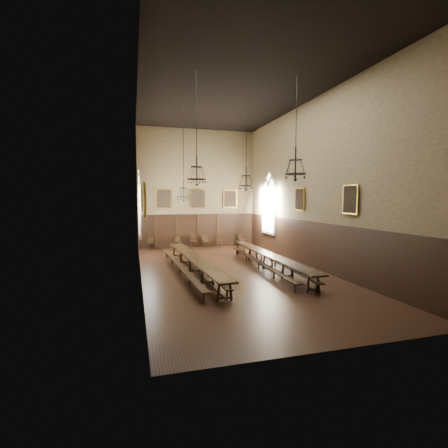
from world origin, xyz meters
name	(u,v)px	position (x,y,z in m)	size (l,w,h in m)	color
floor	(231,271)	(0.00, 0.00, -0.01)	(9.00, 18.00, 0.02)	black
ceiling	(232,91)	(0.00, 0.00, 9.01)	(9.00, 18.00, 0.02)	black
wall_back	(197,189)	(0.00, 9.01, 4.50)	(9.00, 0.02, 9.00)	#81714F
wall_front	(342,166)	(0.00, -9.01, 4.50)	(9.00, 0.02, 9.00)	#81714F
wall_left	(139,182)	(-4.51, 0.00, 4.50)	(0.02, 18.00, 9.00)	#81714F
wall_right	(311,184)	(4.51, 0.00, 4.50)	(0.02, 18.00, 9.00)	#81714F
wainscot_panelling	(231,247)	(0.00, 0.00, 1.25)	(9.00, 18.00, 2.50)	black
table_left	(195,265)	(-1.89, 0.10, 0.41)	(1.28, 10.43, 0.81)	black
table_right	(268,261)	(2.09, 0.15, 0.40)	(0.81, 10.30, 0.80)	black
bench_left_outer	(180,268)	(-2.62, 0.17, 0.29)	(0.76, 10.06, 0.45)	black
bench_left_inner	(202,267)	(-1.50, 0.21, 0.28)	(0.34, 9.86, 0.44)	black
bench_right_inner	(258,264)	(1.54, 0.13, 0.27)	(0.68, 9.51, 0.43)	black
bench_right_outer	(275,263)	(2.49, 0.10, 0.29)	(0.96, 10.06, 0.45)	black
chair_0	(151,245)	(-3.56, 8.61, 0.27)	(0.45, 0.45, 0.88)	black
chair_2	(178,245)	(-1.58, 8.56, 0.26)	(0.49, 0.49, 0.86)	black
chair_3	(193,243)	(-0.43, 8.57, 0.31)	(0.47, 0.47, 1.04)	black
chair_4	(206,243)	(0.51, 8.50, 0.28)	(0.46, 0.46, 0.94)	black
chair_5	(219,243)	(1.58, 8.50, 0.30)	(0.56, 0.56, 0.99)	black
chair_7	(241,242)	(3.38, 8.51, 0.29)	(0.49, 0.49, 0.96)	black
chandelier_back_left	(184,190)	(-1.97, 2.97, 4.23)	(0.78, 0.78, 5.30)	black
chandelier_back_right	(246,181)	(1.77, 2.80, 4.79)	(0.93, 0.93, 4.67)	black
chandelier_front_left	(197,172)	(-2.18, -2.13, 4.87)	(0.81, 0.81, 4.59)	black
chandelier_front_right	(295,168)	(2.09, -2.76, 5.08)	(0.95, 0.95, 4.36)	black
portrait_back_0	(164,199)	(-2.60, 8.88, 3.70)	(1.10, 0.12, 1.40)	gold
portrait_back_1	(198,199)	(0.00, 8.88, 3.70)	(1.10, 0.12, 1.40)	gold
portrait_back_2	(230,199)	(2.60, 8.88, 3.70)	(1.10, 0.12, 1.40)	gold
portrait_left_0	(142,199)	(-4.38, 1.00, 3.70)	(0.12, 1.00, 1.30)	gold
portrait_left_1	(145,200)	(-4.38, -3.50, 3.70)	(0.12, 1.00, 1.30)	gold
portrait_right_0	(300,199)	(4.38, 1.00, 3.70)	(0.12, 1.00, 1.30)	gold
portrait_right_1	(350,199)	(4.38, -3.50, 3.70)	(0.12, 1.00, 1.30)	gold
window_right	(269,203)	(4.43, 5.50, 3.40)	(0.20, 2.20, 4.60)	white
window_left	(139,204)	(-4.43, 5.50, 3.40)	(0.20, 2.20, 4.60)	white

